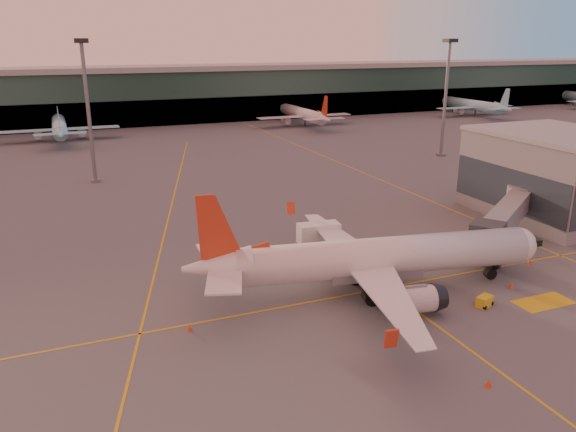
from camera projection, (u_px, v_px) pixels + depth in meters
name	position (u px, v px, depth m)	size (l,w,h in m)	color
ground	(368.00, 317.00, 53.66)	(600.00, 600.00, 0.00)	#4C4F54
taxi_markings	(189.00, 205.00, 90.26)	(100.12, 173.00, 0.01)	gold
terminal	(141.00, 95.00, 176.14)	(400.00, 20.00, 17.60)	#19382D
gate_building	(556.00, 175.00, 82.80)	(18.40, 22.40, 12.60)	slate
mast_west_near	(87.00, 101.00, 100.18)	(2.40, 2.40, 25.60)	slate
mast_east_near	(446.00, 89.00, 123.86)	(2.40, 2.40, 25.60)	slate
distant_aircraft_row	(194.00, 132.00, 161.71)	(350.00, 34.00, 13.00)	#92E1F5
main_airplane	(373.00, 259.00, 57.80)	(38.11, 34.58, 11.55)	silver
jet_bridge	(509.00, 214.00, 71.81)	(20.70, 15.81, 5.76)	slate
catering_truck	(319.00, 237.00, 68.78)	(5.29, 2.77, 3.96)	red
gpu_cart	(485.00, 301.00, 55.68)	(2.07, 1.66, 1.05)	gold
pushback_tug	(471.00, 249.00, 69.00)	(3.63, 2.42, 1.72)	black
cone_nose	(530.00, 262.00, 66.26)	(0.43, 0.43, 0.55)	red
cone_tail	(189.00, 328.00, 51.11)	(0.44, 0.44, 0.56)	red
cone_wing_right	(489.00, 383.00, 42.75)	(0.50, 0.50, 0.63)	red
cone_wing_left	(307.00, 238.00, 74.22)	(0.46, 0.46, 0.58)	red
cone_fwd	(511.00, 285.00, 59.90)	(0.45, 0.45, 0.57)	red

